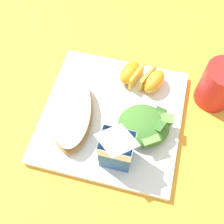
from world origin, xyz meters
TOP-DOWN VIEW (x-y plane):
  - ground at (0.00, 0.00)m, footprint 3.00×3.00m
  - white_plate at (0.00, 0.00)m, footprint 0.28×0.28m
  - cheesy_pizza_bread at (0.07, 0.02)m, footprint 0.12×0.18m
  - green_salad_pile at (-0.07, 0.02)m, footprint 0.10×0.09m
  - milk_carton at (-0.03, 0.09)m, footprint 0.06×0.05m
  - orange_wedge_front at (-0.07, -0.09)m, footprint 0.06×0.07m
  - orange_wedge_middle at (-0.02, -0.10)m, footprint 0.05×0.07m
  - drinking_red_cup at (-0.20, -0.10)m, footprint 0.08×0.08m

SIDE VIEW (x-z plane):
  - ground at x=0.00m, z-range 0.00..0.00m
  - white_plate at x=0.00m, z-range 0.00..0.02m
  - cheesy_pizza_bread at x=0.07m, z-range 0.02..0.05m
  - orange_wedge_front at x=-0.07m, z-range 0.02..0.06m
  - orange_wedge_middle at x=-0.02m, z-range 0.02..0.06m
  - green_salad_pile at x=-0.07m, z-range 0.01..0.06m
  - drinking_red_cup at x=-0.20m, z-range 0.00..0.10m
  - milk_carton at x=-0.03m, z-range 0.02..0.13m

